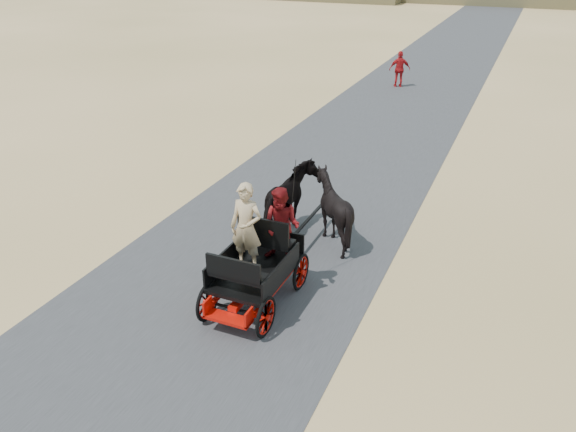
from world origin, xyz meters
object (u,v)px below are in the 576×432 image
at_px(horse_left, 290,202).
at_px(pedestrian, 400,69).
at_px(carriage, 256,286).
at_px(horse_right, 333,209).

distance_m(horse_left, pedestrian, 16.26).
relative_size(carriage, horse_right, 1.41).
bearing_deg(carriage, horse_left, 100.39).
distance_m(carriage, horse_right, 3.09).
bearing_deg(horse_right, carriage, 79.61).
xyz_separation_m(horse_left, pedestrian, (-1.16, 16.22, 0.02)).
relative_size(carriage, pedestrian, 1.39).
bearing_deg(pedestrian, horse_left, 73.03).
xyz_separation_m(horse_left, horse_right, (1.10, 0.00, 0.00)).
bearing_deg(horse_right, horse_left, 0.00).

